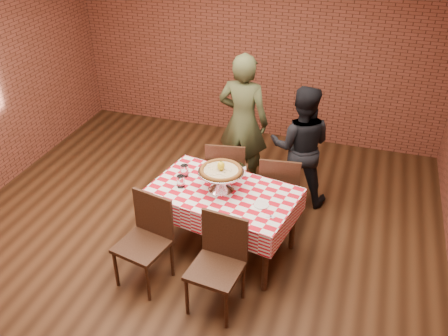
% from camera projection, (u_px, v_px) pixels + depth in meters
% --- Properties ---
extents(ground, '(6.00, 6.00, 0.00)m').
position_uv_depth(ground, '(185.00, 250.00, 5.40)').
color(ground, black).
rests_on(ground, ground).
extents(back_wall, '(5.50, 0.00, 5.50)m').
position_uv_depth(back_wall, '(257.00, 42.00, 7.08)').
color(back_wall, brown).
rests_on(back_wall, ground).
extents(table, '(1.61, 1.14, 0.75)m').
position_uv_depth(table, '(223.00, 221.00, 5.24)').
color(table, '#3D2617').
rests_on(table, ground).
extents(tablecloth, '(1.65, 1.18, 0.25)m').
position_uv_depth(tablecloth, '(223.00, 201.00, 5.10)').
color(tablecloth, red).
rests_on(tablecloth, table).
extents(pizza_stand, '(0.54, 0.54, 0.21)m').
position_uv_depth(pizza_stand, '(221.00, 180.00, 5.02)').
color(pizza_stand, silver).
rests_on(pizza_stand, tablecloth).
extents(pizza, '(0.49, 0.49, 0.03)m').
position_uv_depth(pizza, '(221.00, 171.00, 4.96)').
color(pizza, '#CEBD8D').
rests_on(pizza, pizza_stand).
extents(lemon, '(0.08, 0.08, 0.10)m').
position_uv_depth(lemon, '(221.00, 166.00, 4.93)').
color(lemon, yellow).
rests_on(lemon, pizza).
extents(water_glass_left, '(0.10, 0.10, 0.13)m').
position_uv_depth(water_glass_left, '(181.00, 181.00, 5.07)').
color(water_glass_left, white).
rests_on(water_glass_left, tablecloth).
extents(water_glass_right, '(0.10, 0.10, 0.13)m').
position_uv_depth(water_glass_right, '(185.00, 171.00, 5.26)').
color(water_glass_right, white).
rests_on(water_glass_right, tablecloth).
extents(side_plate, '(0.18, 0.18, 0.01)m').
position_uv_depth(side_plate, '(261.00, 205.00, 4.82)').
color(side_plate, white).
rests_on(side_plate, tablecloth).
extents(sweetener_packet_a, '(0.05, 0.04, 0.00)m').
position_uv_depth(sweetener_packet_a, '(269.00, 216.00, 4.66)').
color(sweetener_packet_a, white).
rests_on(sweetener_packet_a, tablecloth).
extents(sweetener_packet_b, '(0.06, 0.06, 0.00)m').
position_uv_depth(sweetener_packet_b, '(272.00, 217.00, 4.66)').
color(sweetener_packet_b, white).
rests_on(sweetener_packet_b, tablecloth).
extents(condiment_caddy, '(0.13, 0.13, 0.14)m').
position_uv_depth(condiment_caddy, '(240.00, 171.00, 5.23)').
color(condiment_caddy, silver).
rests_on(condiment_caddy, tablecloth).
extents(chair_near_left, '(0.54, 0.54, 0.94)m').
position_uv_depth(chair_near_left, '(142.00, 244.00, 4.76)').
color(chair_near_left, '#3D2617').
rests_on(chair_near_left, ground).
extents(chair_near_right, '(0.51, 0.51, 0.94)m').
position_uv_depth(chair_near_right, '(215.00, 269.00, 4.47)').
color(chair_near_right, '#3D2617').
rests_on(chair_near_right, ground).
extents(chair_far_left, '(0.53, 0.53, 0.94)m').
position_uv_depth(chair_far_left, '(227.00, 172.00, 5.90)').
color(chair_far_left, '#3D2617').
rests_on(chair_far_left, ground).
extents(chair_far_right, '(0.50, 0.50, 0.93)m').
position_uv_depth(chair_far_right, '(280.00, 187.00, 5.63)').
color(chair_far_right, '#3D2617').
rests_on(chair_far_right, ground).
extents(diner_olive, '(0.66, 0.45, 1.77)m').
position_uv_depth(diner_olive, '(243.00, 122.00, 6.13)').
color(diner_olive, '#414728').
rests_on(diner_olive, ground).
extents(diner_black, '(0.80, 0.65, 1.53)m').
position_uv_depth(diner_black, '(301.00, 146.00, 5.84)').
color(diner_black, black).
rests_on(diner_black, ground).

